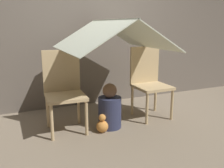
{
  "coord_description": "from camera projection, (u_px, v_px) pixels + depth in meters",
  "views": [
    {
      "loc": [
        -1.18,
        -2.62,
        1.23
      ],
      "look_at": [
        0.0,
        0.11,
        0.52
      ],
      "focal_mm": 40.0,
      "sensor_mm": 36.0,
      "label": 1
    }
  ],
  "objects": [
    {
      "name": "sheet_canopy",
      "position": [
        112.0,
        34.0,
        2.92
      ],
      "size": [
        1.17,
        1.25,
        0.36
      ],
      "color": "silver"
    },
    {
      "name": "person_front",
      "position": [
        110.0,
        109.0,
        3.02
      ],
      "size": [
        0.28,
        0.28,
        0.55
      ],
      "color": "#2D3351",
      "rests_on": "ground_plane"
    },
    {
      "name": "plush_toy",
      "position": [
        102.0,
        125.0,
        2.9
      ],
      "size": [
        0.14,
        0.14,
        0.22
      ],
      "color": "#D88C3F",
      "rests_on": "ground_plane"
    },
    {
      "name": "chair_left",
      "position": [
        64.0,
        88.0,
        2.92
      ],
      "size": [
        0.46,
        0.46,
        0.94
      ],
      "rotation": [
        0.0,
        0.0,
        -0.05
      ],
      "color": "#D1B27F",
      "rests_on": "ground_plane"
    },
    {
      "name": "ground_plane",
      "position": [
        116.0,
        126.0,
        3.09
      ],
      "size": [
        8.8,
        8.8,
        0.0
      ],
      "primitive_type": "plane",
      "color": "gray"
    },
    {
      "name": "wall_back",
      "position": [
        87.0,
        23.0,
        3.72
      ],
      "size": [
        7.0,
        0.05,
        2.5
      ],
      "color": "#6B6056",
      "rests_on": "ground_plane"
    },
    {
      "name": "chair_right",
      "position": [
        149.0,
        79.0,
        3.37
      ],
      "size": [
        0.45,
        0.45,
        0.94
      ],
      "rotation": [
        0.0,
        0.0,
        0.01
      ],
      "color": "#D1B27F",
      "rests_on": "ground_plane"
    }
  ]
}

